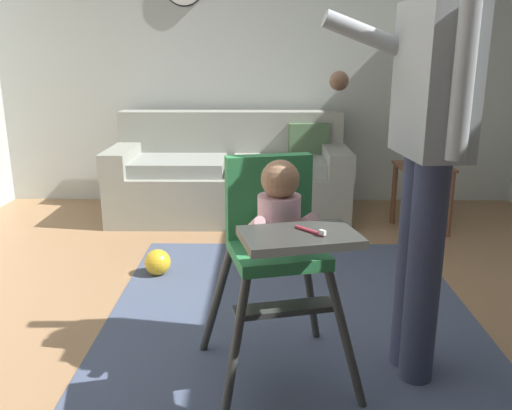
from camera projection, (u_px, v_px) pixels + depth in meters
The scene contains 9 objects.
ground at pixel (257, 360), 2.54m from camera, with size 6.31×7.04×0.10m, color #9D754F.
wall_far at pixel (260, 52), 4.81m from camera, with size 5.51×0.06×2.72m, color #B7BFB7.
area_rug at pixel (295, 351), 2.51m from camera, with size 1.93×2.95×0.01m, color #46526C.
couch at pixel (231, 177), 4.59m from camera, with size 1.97×0.86×0.86m.
high_chair at pixel (277, 230), 2.15m from camera, with size 0.72×0.82×0.96m.
adult_standing at pixel (427, 150), 2.11m from camera, with size 0.54×0.50×1.72m.
toy_ball at pixel (158, 262), 3.38m from camera, with size 0.16×0.16×0.16m, color gold.
side_table at pixel (422, 183), 4.17m from camera, with size 0.40×0.40×0.52m.
sippy_cup at pixel (430, 159), 4.11m from camera, with size 0.07×0.07×0.10m, color #D13D33.
Camera 1 is at (0.02, -2.25, 1.34)m, focal length 37.84 mm.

